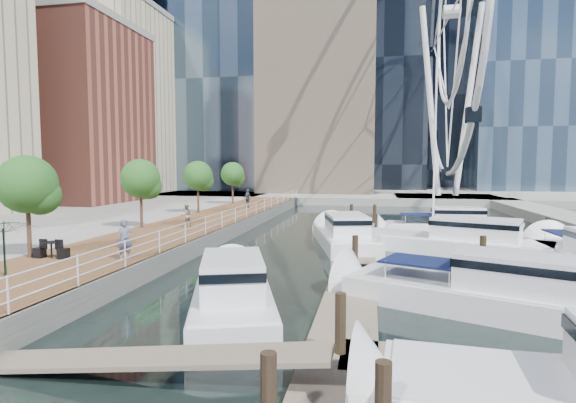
# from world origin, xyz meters

# --- Properties ---
(ground) EXTENTS (520.00, 520.00, 0.00)m
(ground) POSITION_xyz_m (0.00, 0.00, 0.00)
(ground) COLOR black
(ground) RESTS_ON ground
(boardwalk) EXTENTS (6.00, 60.00, 1.00)m
(boardwalk) POSITION_xyz_m (-9.00, 15.00, 0.50)
(boardwalk) COLOR brown
(boardwalk) RESTS_ON ground
(seawall) EXTENTS (0.25, 60.00, 1.00)m
(seawall) POSITION_xyz_m (-6.00, 15.00, 0.50)
(seawall) COLOR #595954
(seawall) RESTS_ON ground
(land_far) EXTENTS (200.00, 114.00, 1.00)m
(land_far) POSITION_xyz_m (0.00, 102.00, 0.50)
(land_far) COLOR gray
(land_far) RESTS_ON ground
(pier) EXTENTS (14.00, 12.00, 1.00)m
(pier) POSITION_xyz_m (14.00, 52.00, 0.50)
(pier) COLOR gray
(pier) RESTS_ON ground
(railing) EXTENTS (0.10, 60.00, 1.05)m
(railing) POSITION_xyz_m (-6.10, 15.00, 1.52)
(railing) COLOR white
(railing) RESTS_ON boardwalk
(floating_docks) EXTENTS (16.00, 34.00, 2.60)m
(floating_docks) POSITION_xyz_m (7.97, 9.98, 0.49)
(floating_docks) COLOR #6D6051
(floating_docks) RESTS_ON ground
(midrise_condos) EXTENTS (19.00, 67.00, 28.00)m
(midrise_condos) POSITION_xyz_m (-33.57, 26.82, 13.42)
(midrise_condos) COLOR #BCAD8E
(midrise_condos) RESTS_ON ground
(ferris_wheel) EXTENTS (5.80, 45.60, 47.80)m
(ferris_wheel) POSITION_xyz_m (14.00, 52.00, 25.92)
(ferris_wheel) COLOR white
(ferris_wheel) RESTS_ON ground
(street_trees) EXTENTS (2.60, 42.60, 4.60)m
(street_trees) POSITION_xyz_m (-11.40, 14.00, 4.29)
(street_trees) COLOR #3F2B1C
(street_trees) RESTS_ON ground
(yacht_foreground) EXTENTS (10.83, 6.76, 2.15)m
(yacht_foreground) POSITION_xyz_m (7.65, 2.85, 0.00)
(yacht_foreground) COLOR silver
(yacht_foreground) RESTS_ON ground
(pedestrian_near) EXTENTS (0.78, 0.72, 1.78)m
(pedestrian_near) POSITION_xyz_m (-6.90, 4.34, 1.89)
(pedestrian_near) COLOR #4F5469
(pedestrian_near) RESTS_ON boardwalk
(pedestrian_mid) EXTENTS (0.96, 0.97, 1.58)m
(pedestrian_mid) POSITION_xyz_m (-8.58, 14.84, 1.79)
(pedestrian_mid) COLOR #86755C
(pedestrian_mid) RESTS_ON boardwalk
(pedestrian_far) EXTENTS (1.16, 1.00, 1.87)m
(pedestrian_far) POSITION_xyz_m (-8.34, 29.28, 1.93)
(pedestrian_far) COLOR #373C45
(pedestrian_far) RESTS_ON boardwalk
(moored_yachts) EXTENTS (19.67, 28.51, 11.50)m
(moored_yachts) POSITION_xyz_m (7.89, 11.75, 0.00)
(moored_yachts) COLOR white
(moored_yachts) RESTS_ON ground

